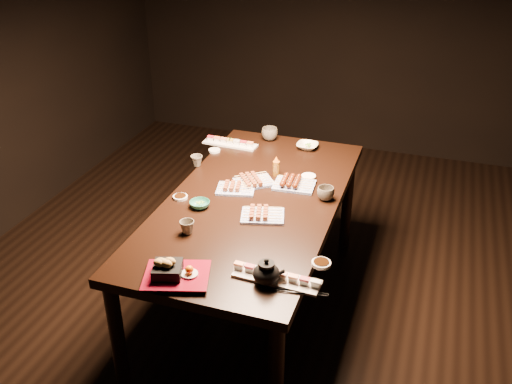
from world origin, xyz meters
TOP-DOWN VIEW (x-y plane):
  - ground at (0.00, 0.00)m, footprint 5.00×5.00m
  - dining_table at (-0.00, -0.07)m, footprint 1.21×1.93m
  - sushi_platter_near at (0.32, -0.72)m, footprint 0.39×0.13m
  - sushi_platter_far at (-0.38, 0.57)m, footprint 0.36×0.12m
  - yakitori_plate_center at (-0.13, -0.00)m, footprint 0.24×0.20m
  - yakitori_plate_right at (0.10, -0.23)m, footprint 0.25×0.21m
  - yakitori_plate_left at (-0.06, 0.11)m, footprint 0.26×0.25m
  - tsukune_plate at (0.17, 0.14)m, footprint 0.24×0.18m
  - edamame_bowl_green at (-0.24, -0.24)m, footprint 0.14×0.14m
  - edamame_bowl_cream at (0.11, 0.68)m, footprint 0.14×0.14m
  - tempura_tray at (-0.09, -0.85)m, footprint 0.33×0.30m
  - teacup_near_left at (-0.20, -0.50)m, footprint 0.08×0.08m
  - teacup_mid_right at (0.37, 0.05)m, footprint 0.11×0.11m
  - teacup_far_left at (-0.46, 0.21)m, footprint 0.10×0.10m
  - teacup_far_right at (-0.16, 0.74)m, footprint 0.12×0.12m
  - teapot at (0.29, -0.75)m, footprint 0.17×0.17m
  - condiment_bottle at (0.03, 0.24)m, footprint 0.04×0.04m
  - sauce_dish_west at (-0.38, -0.19)m, footprint 0.11×0.11m
  - sauce_dish_east at (0.22, 0.28)m, footprint 0.09×0.09m
  - sauce_dish_se at (0.48, -0.55)m, footprint 0.11×0.11m
  - sauce_dish_nw at (-0.44, 0.44)m, footprint 0.08×0.08m
  - chopsticks_near at (-0.05, -0.88)m, footprint 0.17×0.13m
  - chopsticks_se at (0.44, -0.77)m, footprint 0.23×0.05m

SIDE VIEW (x-z plane):
  - ground at x=0.00m, z-range 0.00..0.00m
  - dining_table at x=0.00m, z-range 0.00..0.75m
  - chopsticks_near at x=-0.05m, z-range 0.75..0.76m
  - chopsticks_se at x=0.44m, z-range 0.75..0.76m
  - sauce_dish_nw at x=-0.44m, z-range 0.75..0.76m
  - sauce_dish_west at x=-0.38m, z-range 0.75..0.76m
  - sauce_dish_east at x=0.22m, z-range 0.75..0.76m
  - sauce_dish_se at x=0.48m, z-range 0.75..0.77m
  - edamame_bowl_cream at x=0.11m, z-range 0.75..0.78m
  - edamame_bowl_green at x=-0.24m, z-range 0.75..0.78m
  - sushi_platter_far at x=-0.38m, z-range 0.75..0.79m
  - sushi_platter_near at x=0.32m, z-range 0.75..0.80m
  - yakitori_plate_center at x=-0.13m, z-range 0.75..0.80m
  - yakitori_plate_left at x=-0.06m, z-range 0.75..0.80m
  - yakitori_plate_right at x=0.10m, z-range 0.75..0.81m
  - tsukune_plate at x=0.17m, z-range 0.75..0.81m
  - teacup_far_left at x=-0.46m, z-range 0.75..0.82m
  - teacup_near_left at x=-0.20m, z-range 0.75..0.82m
  - teacup_mid_right at x=0.37m, z-range 0.75..0.82m
  - teacup_far_right at x=-0.16m, z-range 0.75..0.83m
  - tempura_tray at x=-0.09m, z-range 0.75..0.85m
  - teapot at x=0.29m, z-range 0.75..0.87m
  - condiment_bottle at x=0.03m, z-range 0.75..0.87m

